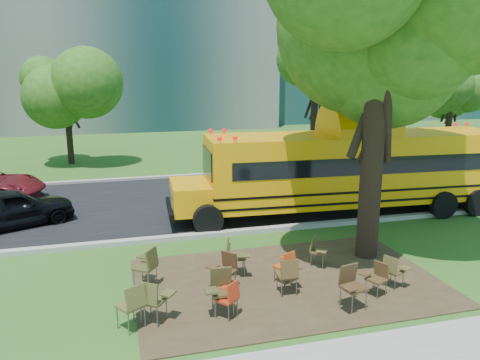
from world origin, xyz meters
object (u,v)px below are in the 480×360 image
object	(u,v)px
chair_0	(133,301)
black_car	(12,208)
chair_1	(153,297)
chair_2	(229,295)
chair_10	(234,254)
chair_11	(286,264)
chair_6	(377,275)
chair_8	(147,263)
chair_4	(289,273)
chair_3	(221,286)
chair_12	(317,249)
chair_7	(394,269)
school_bus	(353,168)
main_tree	(381,21)
chair_9	(225,267)
chair_5	(351,283)

from	to	relation	value
chair_0	black_car	distance (m)	7.86
chair_1	chair_2	xyz separation A→B (m)	(1.47, -0.16, -0.07)
chair_10	chair_11	bearing A→B (deg)	65.77
chair_6	chair_10	bearing A→B (deg)	32.85
chair_8	chair_10	bearing A→B (deg)	-53.34
chair_6	chair_4	bearing A→B (deg)	50.52
chair_0	chair_3	distance (m)	1.74
chair_10	black_car	world-z (taller)	black_car
chair_2	chair_12	bearing A→B (deg)	-7.49
chair_0	chair_7	bearing A→B (deg)	-30.51
chair_1	chair_10	xyz separation A→B (m)	(2.06, 1.73, 0.00)
chair_2	chair_4	distance (m)	1.61
chair_2	chair_3	xyz separation A→B (m)	(-0.11, 0.24, 0.09)
chair_7	chair_11	bearing A→B (deg)	-134.90
school_bus	chair_2	world-z (taller)	school_bus
main_tree	chair_3	distance (m)	7.21
chair_8	chair_3	bearing A→B (deg)	-105.16
chair_2	chair_4	world-z (taller)	chair_4
chair_9	chair_11	bearing A→B (deg)	-136.13
chair_12	chair_3	bearing A→B (deg)	-19.13
chair_5	chair_6	xyz separation A→B (m)	(0.83, 0.38, -0.11)
chair_4	chair_7	size ratio (longest dim) A/B	1.10
chair_3	chair_7	xyz separation A→B (m)	(3.99, 0.05, -0.10)
chair_5	chair_12	size ratio (longest dim) A/B	1.22
chair_5	chair_8	xyz separation A→B (m)	(-3.97, 2.10, 0.01)
main_tree	chair_10	bearing A→B (deg)	-176.11
main_tree	school_bus	size ratio (longest dim) A/B	0.84
chair_9	main_tree	bearing A→B (deg)	-119.75
black_car	chair_12	bearing A→B (deg)	-147.67
chair_8	chair_6	bearing A→B (deg)	-75.42
main_tree	chair_12	world-z (taller)	main_tree
black_car	chair_11	bearing A→B (deg)	-155.18
chair_10	chair_4	bearing A→B (deg)	45.32
main_tree	chair_8	size ratio (longest dim) A/B	10.10
chair_7	chair_11	distance (m)	2.40
chair_5	chair_10	bearing A→B (deg)	-61.04
chair_3	chair_5	world-z (taller)	chair_3
chair_2	chair_11	bearing A→B (deg)	-6.73
chair_0	chair_8	distance (m)	1.78
chair_9	chair_12	xyz separation A→B (m)	(2.51, 0.61, -0.06)
chair_9	chair_12	distance (m)	2.58
main_tree	chair_6	bearing A→B (deg)	-114.56
chair_9	chair_11	world-z (taller)	chair_9
school_bus	chair_4	distance (m)	6.79
chair_5	chair_8	distance (m)	4.49
chair_10	school_bus	bearing A→B (deg)	137.28
chair_10	black_car	xyz separation A→B (m)	(-5.83, 5.27, 0.06)
chair_5	chair_7	distance (m)	1.49
chair_7	chair_8	distance (m)	5.55
chair_1	chair_12	size ratio (longest dim) A/B	1.19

